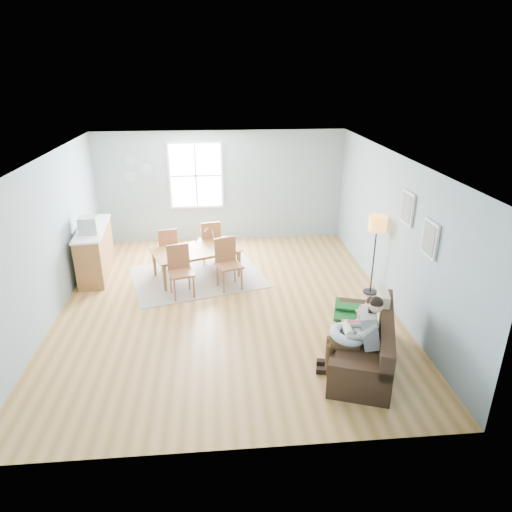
{
  "coord_description": "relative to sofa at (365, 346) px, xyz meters",
  "views": [
    {
      "loc": [
        -0.12,
        -7.49,
        4.08
      ],
      "look_at": [
        0.53,
        -0.13,
        1.0
      ],
      "focal_mm": 32.0,
      "sensor_mm": 36.0,
      "label": 1
    }
  ],
  "objects": [
    {
      "name": "pictures",
      "position": [
        0.98,
        0.93,
        1.57
      ],
      "size": [
        0.05,
        1.34,
        0.74
      ],
      "color": "white",
      "rests_on": "room"
    },
    {
      "name": "monitor",
      "position": [
        -4.64,
        3.27,
        0.92
      ],
      "size": [
        0.36,
        0.34,
        0.33
      ],
      "color": "#B0B0B5",
      "rests_on": "counter"
    },
    {
      "name": "window",
      "position": [
        -2.58,
        5.45,
        1.37
      ],
      "size": [
        1.32,
        0.08,
        1.62
      ],
      "color": "white",
      "rests_on": "room"
    },
    {
      "name": "infant",
      "position": [
        -0.34,
        -0.14,
        0.41
      ],
      "size": [
        0.15,
        0.35,
        0.13
      ],
      "color": "silver",
      "rests_on": "nursing_pillow"
    },
    {
      "name": "chair_ne",
      "position": [
        -2.28,
        3.96,
        0.29
      ],
      "size": [
        0.53,
        0.53,
        0.98
      ],
      "color": "brown",
      "rests_on": "rug"
    },
    {
      "name": "counter",
      "position": [
        -4.68,
        3.62,
        0.24
      ],
      "size": [
        0.69,
        1.87,
        1.03
      ],
      "color": "brown",
      "rests_on": "room"
    },
    {
      "name": "chair_nw",
      "position": [
        -3.18,
        3.71,
        0.25
      ],
      "size": [
        0.51,
        0.51,
        0.93
      ],
      "color": "brown",
      "rests_on": "rug"
    },
    {
      "name": "baby_swing",
      "position": [
        -2.31,
        3.86,
        0.11
      ],
      "size": [
        1.08,
        1.09,
        0.87
      ],
      "color": "#B0B0B5",
      "rests_on": "room"
    },
    {
      "name": "beige_pillow",
      "position": [
        0.36,
        0.41,
        0.44
      ],
      "size": [
        0.24,
        0.5,
        0.48
      ],
      "primitive_type": "cube",
      "rotation": [
        0.0,
        0.0,
        -0.22
      ],
      "color": "#C5B696",
      "rests_on": "sofa"
    },
    {
      "name": "father",
      "position": [
        -0.21,
        -0.22,
        0.38
      ],
      "size": [
        0.91,
        0.53,
        1.23
      ],
      "color": "gray",
      "rests_on": "sofa"
    },
    {
      "name": "dining_table",
      "position": [
        -2.56,
        3.21,
        0.03
      ],
      "size": [
        1.97,
        1.52,
        0.61
      ],
      "primitive_type": "imported",
      "rotation": [
        0.0,
        0.0,
        0.36
      ],
      "color": "brown",
      "rests_on": "rug"
    },
    {
      "name": "floor_lamp",
      "position": [
        0.82,
        2.2,
        1.01
      ],
      "size": [
        0.31,
        0.31,
        1.56
      ],
      "color": "black",
      "rests_on": "room"
    },
    {
      "name": "chair_sw",
      "position": [
        -2.84,
        2.47,
        0.29
      ],
      "size": [
        0.56,
        0.56,
        0.99
      ],
      "color": "brown",
      "rests_on": "rug"
    },
    {
      "name": "chair_se",
      "position": [
        -1.94,
        2.72,
        0.31
      ],
      "size": [
        0.58,
        0.58,
        1.01
      ],
      "color": "brown",
      "rests_on": "rug"
    },
    {
      "name": "wall_plates",
      "position": [
        -3.99,
        5.45,
        1.55
      ],
      "size": [
        0.67,
        0.02,
        0.66
      ],
      "color": "#91A4AE",
      "rests_on": "room"
    },
    {
      "name": "storage_cube",
      "position": [
        -0.11,
        0.08,
        -0.03
      ],
      "size": [
        0.53,
        0.5,
        0.5
      ],
      "color": "silver",
      "rests_on": "room"
    },
    {
      "name": "toddler",
      "position": [
        -0.01,
        0.2,
        0.39
      ],
      "size": [
        0.54,
        0.36,
        0.81
      ],
      "color": "white",
      "rests_on": "sofa"
    },
    {
      "name": "green_throw",
      "position": [
        0.14,
        0.63,
        0.22
      ],
      "size": [
        1.07,
        0.97,
        0.04
      ],
      "primitive_type": "cube",
      "rotation": [
        0.0,
        0.0,
        -0.3
      ],
      "color": "#166224",
      "rests_on": "sofa"
    },
    {
      "name": "nursing_pillow",
      "position": [
        -0.34,
        -0.17,
        0.33
      ],
      "size": [
        0.63,
        0.62,
        0.21
      ],
      "primitive_type": "torus",
      "rotation": [
        0.0,
        0.14,
        -0.24
      ],
      "color": "#A4BECD",
      "rests_on": "father"
    },
    {
      "name": "sofa",
      "position": [
        0.0,
        0.0,
        0.0
      ],
      "size": [
        1.42,
        2.09,
        0.78
      ],
      "color": "black",
      "rests_on": "room"
    },
    {
      "name": "rug",
      "position": [
        -2.56,
        3.21,
        -0.27
      ],
      "size": [
        3.06,
        2.62,
        0.01
      ],
      "primitive_type": "cube",
      "rotation": [
        0.0,
        0.0,
        0.27
      ],
      "color": "gray",
      "rests_on": "room"
    },
    {
      "name": "room",
      "position": [
        -1.98,
        1.98,
        2.14
      ],
      "size": [
        8.4,
        9.4,
        3.9
      ],
      "color": "olive"
    }
  ]
}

